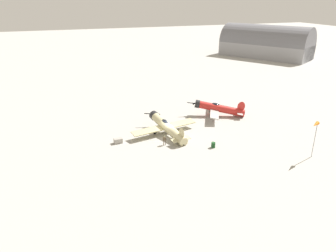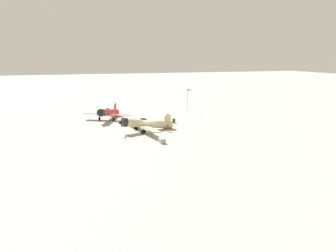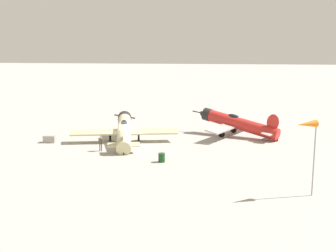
% 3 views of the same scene
% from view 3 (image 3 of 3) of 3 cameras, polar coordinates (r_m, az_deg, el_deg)
% --- Properties ---
extents(ground_plane, '(400.00, 400.00, 0.00)m').
position_cam_3_polar(ground_plane, '(49.85, -5.75, -2.40)').
color(ground_plane, '#A8A59E').
extents(airplane_foreground, '(11.24, 12.49, 3.17)m').
position_cam_3_polar(airplane_foreground, '(50.05, -5.77, -0.62)').
color(airplane_foreground, beige).
rests_on(airplane_foreground, ground_plane).
extents(airplane_mid_apron, '(10.48, 10.85, 3.30)m').
position_cam_3_polar(airplane_mid_apron, '(54.27, 9.04, 0.36)').
color(airplane_mid_apron, red).
rests_on(airplane_mid_apron, ground_plane).
extents(ground_crew_mechanic, '(0.43, 0.52, 1.60)m').
position_cam_3_polar(ground_crew_mechanic, '(46.89, -8.84, -2.10)').
color(ground_crew_mechanic, brown).
rests_on(ground_crew_mechanic, ground_plane).
extents(equipment_crate, '(0.94, 1.43, 0.81)m').
position_cam_3_polar(equipment_crate, '(52.33, -15.26, -1.65)').
color(equipment_crate, '#9E998E').
rests_on(equipment_crate, ground_plane).
extents(fuel_drum, '(0.69, 0.69, 0.88)m').
position_cam_3_polar(fuel_drum, '(42.19, -0.83, -4.17)').
color(fuel_drum, '#19471E').
rests_on(fuel_drum, ground_plane).
extents(windsock_mast, '(1.30, 1.78, 5.83)m').
position_cam_3_polar(windsock_mast, '(33.19, 17.81, -0.20)').
color(windsock_mast, gray).
rests_on(windsock_mast, ground_plane).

